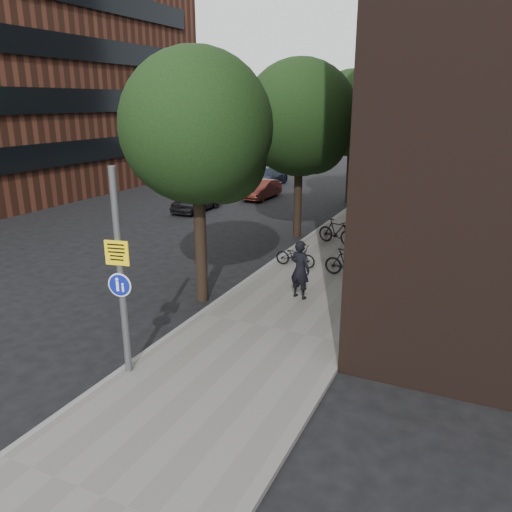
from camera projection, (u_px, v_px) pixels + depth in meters
The scene contains 15 objects.
ground at pixel (199, 391), 10.79m from camera, with size 120.00×120.00×0.00m, color black.
sidewalk at pixel (339, 261), 19.33m from camera, with size 4.50×60.00×0.12m, color #66635E.
curb_edge at pixel (285, 254), 20.23m from camera, with size 0.15×60.00×0.13m, color slate.
street_tree_near at pixel (202, 133), 14.30m from camera, with size 4.40×4.40×7.50m.
street_tree_mid at pixel (302, 122), 21.66m from camera, with size 5.00×5.00×7.80m.
street_tree_far at pixel (354, 116), 29.45m from camera, with size 5.00×5.00×7.80m.
signpost at pixel (121, 274), 10.69m from camera, with size 0.53×0.15×4.64m.
pedestrian at pixel (300, 269), 15.34m from camera, with size 0.67×0.44×1.85m, color black.
parked_bike_facade_near at pixel (381, 261), 17.79m from camera, with size 0.56×1.60×0.84m, color black.
parked_bike_facade_far at pixel (347, 263), 17.33m from camera, with size 0.46×1.63×0.98m, color black.
parked_bike_curb_near at pixel (295, 256), 18.44m from camera, with size 0.54×1.55×0.81m, color black.
parked_bike_curb_far at pixel (337, 232), 21.29m from camera, with size 0.51×1.79×1.08m, color black.
parked_car_near at pixel (197, 199), 28.28m from camera, with size 1.53×3.81×1.30m, color black.
parked_car_mid at pixel (262, 189), 31.78m from camera, with size 1.27×3.63×1.20m, color #531D17.
parked_car_far at pixel (268, 176), 36.96m from camera, with size 1.77×4.34×1.26m, color #1C2433.
Camera 1 is at (5.09, -8.03, 6.01)m, focal length 35.00 mm.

